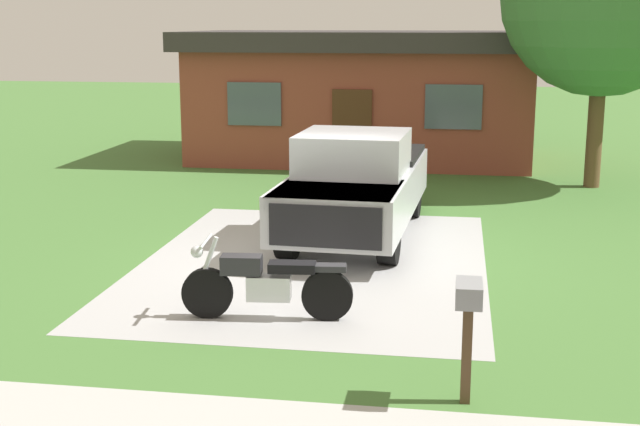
% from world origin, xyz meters
% --- Properties ---
extents(ground_plane, '(80.00, 80.00, 0.00)m').
position_xyz_m(ground_plane, '(0.00, 0.00, 0.00)').
color(ground_plane, '#457234').
extents(driveway_pad, '(5.40, 7.45, 0.01)m').
position_xyz_m(driveway_pad, '(0.00, 0.00, 0.00)').
color(driveway_pad, '#A7A7A7').
rests_on(driveway_pad, ground).
extents(motorcycle, '(2.21, 0.70, 1.09)m').
position_xyz_m(motorcycle, '(-0.17, -2.70, 0.47)').
color(motorcycle, black).
rests_on(motorcycle, ground).
extents(pickup_truck, '(2.28, 5.72, 1.90)m').
position_xyz_m(pickup_truck, '(0.46, 2.02, 0.95)').
color(pickup_truck, black).
rests_on(pickup_truck, ground).
extents(mailbox, '(0.26, 0.48, 1.26)m').
position_xyz_m(mailbox, '(2.35, -4.85, 0.98)').
color(mailbox, '#4C3823').
rests_on(mailbox, ground).
extents(neighbor_house, '(9.60, 5.60, 3.50)m').
position_xyz_m(neighbor_house, '(-0.44, 11.12, 1.79)').
color(neighbor_house, brown).
rests_on(neighbor_house, ground).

